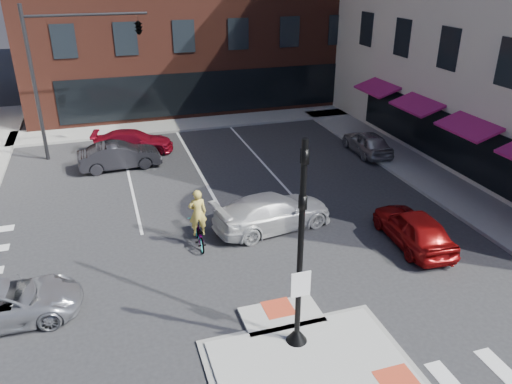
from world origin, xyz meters
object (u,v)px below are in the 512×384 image
object	(u,v)px
silver_suv	(6,303)
bg_car_dark	(119,156)
cyclist	(198,227)
red_sedan	(414,228)
bg_car_red	(133,142)
bg_car_silver	(367,143)
white_pickup	(273,212)

from	to	relation	value
silver_suv	bg_car_dark	bearing A→B (deg)	-18.57
cyclist	silver_suv	bearing A→B (deg)	23.39
cyclist	red_sedan	bearing A→B (deg)	164.39
bg_car_dark	bg_car_red	world-z (taller)	bg_car_dark
bg_car_dark	red_sedan	bearing A→B (deg)	-141.66
bg_car_dark	bg_car_silver	xyz separation A→B (m)	(13.31, -2.02, -0.03)
red_sedan	white_pickup	size ratio (longest dim) A/B	0.84
bg_car_red	cyclist	xyz separation A→B (m)	(1.42, -11.10, 0.13)
white_pickup	bg_car_silver	xyz separation A→B (m)	(7.87, 6.48, -0.06)
bg_car_silver	bg_car_red	size ratio (longest dim) A/B	0.87
red_sedan	cyclist	distance (m)	8.12
red_sedan	cyclist	world-z (taller)	cyclist
bg_car_red	cyclist	world-z (taller)	cyclist
bg_car_silver	silver_suv	bearing A→B (deg)	30.56
red_sedan	bg_car_dark	xyz separation A→B (m)	(-10.06, 11.33, -0.02)
red_sedan	bg_car_red	bearing A→B (deg)	-51.85
bg_car_silver	red_sedan	bearing A→B (deg)	72.79
silver_suv	bg_car_red	size ratio (longest dim) A/B	1.00
silver_suv	bg_car_red	world-z (taller)	bg_car_red
silver_suv	bg_car_dark	size ratio (longest dim) A/B	1.05
silver_suv	bg_car_dark	xyz separation A→B (m)	(4.05, 11.47, 0.08)
silver_suv	bg_car_dark	world-z (taller)	bg_car_dark
white_pickup	bg_car_red	distance (m)	11.59
red_sedan	bg_car_silver	xyz separation A→B (m)	(3.25, 9.32, -0.05)
bg_car_silver	cyclist	distance (m)	12.99
cyclist	bg_car_silver	bearing A→B (deg)	-146.24
white_pickup	bg_car_silver	size ratio (longest dim) A/B	1.28
red_sedan	silver_suv	bearing A→B (deg)	4.51
silver_suv	cyclist	xyz separation A→B (m)	(6.36, 2.54, 0.16)
bg_car_dark	bg_car_silver	distance (m)	13.46
white_pickup	bg_car_silver	world-z (taller)	white_pickup
red_sedan	bg_car_red	size ratio (longest dim) A/B	0.94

